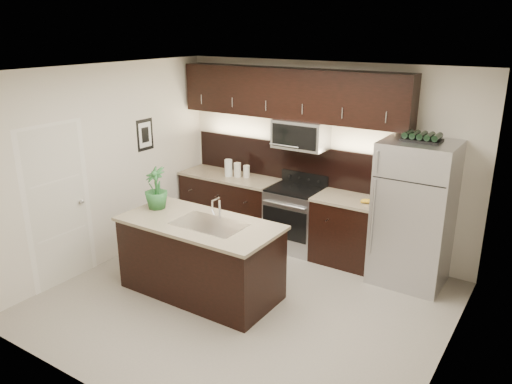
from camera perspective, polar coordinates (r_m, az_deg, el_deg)
ground at (r=6.13m, az=-1.34°, el=-12.44°), size 4.50×4.50×0.00m
room_walls at (r=5.49m, az=-2.64°, el=3.10°), size 4.52×4.02×2.71m
counter_run at (r=7.44m, az=3.07°, el=-2.69°), size 3.51×0.65×0.94m
upper_fixtures at (r=7.13m, az=4.09°, el=10.26°), size 3.49×0.40×1.66m
island at (r=6.16m, az=-6.35°, el=-7.43°), size 1.96×0.96×0.94m
sink_faucet at (r=5.88m, az=-5.31°, el=-3.51°), size 0.84×0.50×0.28m
refrigerator at (r=6.55m, az=17.60°, el=-2.34°), size 0.89×0.80×1.84m
wine_rack at (r=6.28m, az=18.45°, el=5.98°), size 0.46×0.28×0.11m
plant at (r=6.41m, az=-11.38°, el=0.45°), size 0.37×0.37×0.53m
canisters at (r=7.67m, az=-2.39°, el=2.61°), size 0.38×0.21×0.26m
french_press at (r=6.59m, az=15.27°, el=-0.75°), size 0.11×0.11×0.31m
bananas at (r=6.70m, az=12.17°, el=-0.98°), size 0.21×0.19×0.06m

